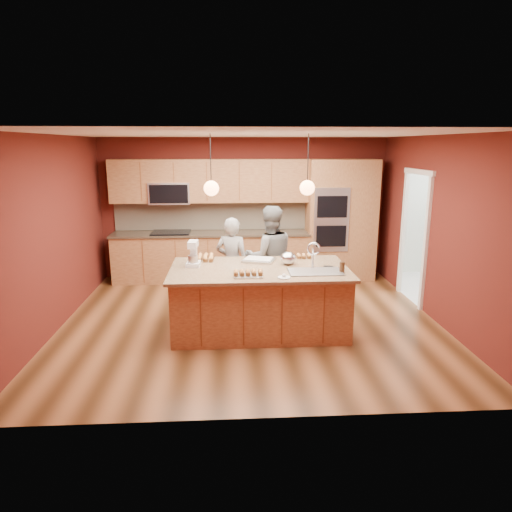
{
  "coord_description": "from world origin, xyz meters",
  "views": [
    {
      "loc": [
        -0.31,
        -6.38,
        2.55
      ],
      "look_at": [
        0.07,
        -0.1,
        1.02
      ],
      "focal_mm": 32.0,
      "sensor_mm": 36.0,
      "label": 1
    }
  ],
  "objects": [
    {
      "name": "cupcakes_left",
      "position": [
        -0.7,
        0.18,
        0.94
      ],
      "size": [
        0.34,
        0.34,
        0.08
      ],
      "primitive_type": null,
      "color": "#CF8B48",
      "rests_on": "island"
    },
    {
      "name": "phone",
      "position": [
        1.07,
        -0.32,
        0.91
      ],
      "size": [
        0.14,
        0.1,
        0.01
      ],
      "primitive_type": "cube",
      "rotation": [
        0.0,
        0.0,
        -0.23
      ],
      "color": "black",
      "rests_on": "island"
    },
    {
      "name": "island",
      "position": [
        0.12,
        -0.32,
        0.46
      ],
      "size": [
        2.45,
        1.37,
        1.28
      ],
      "color": "brown",
      "rests_on": "floor"
    },
    {
      "name": "wall_right",
      "position": [
        2.75,
        0.0,
        1.35
      ],
      "size": [
        0.0,
        5.0,
        5.0
      ],
      "primitive_type": "plane",
      "rotation": [
        1.57,
        0.0,
        -1.57
      ],
      "color": "#511812",
      "rests_on": "ground"
    },
    {
      "name": "stand_mixer",
      "position": [
        -0.81,
        -0.13,
        1.05
      ],
      "size": [
        0.2,
        0.27,
        0.35
      ],
      "rotation": [
        0.0,
        0.0,
        -0.08
      ],
      "color": "white",
      "rests_on": "island"
    },
    {
      "name": "mixing_bowl",
      "position": [
        0.53,
        -0.15,
        0.99
      ],
      "size": [
        0.22,
        0.22,
        0.19
      ],
      "primitive_type": "ellipsoid",
      "color": "silver",
      "rests_on": "island"
    },
    {
      "name": "pendant_left",
      "position": [
        -0.53,
        -0.32,
        2.0
      ],
      "size": [
        0.2,
        0.2,
        0.8
      ],
      "color": "black",
      "rests_on": "ceiling"
    },
    {
      "name": "doorway_trim",
      "position": [
        2.73,
        0.8,
        1.05
      ],
      "size": [
        0.08,
        1.11,
        2.2
      ],
      "primitive_type": null,
      "color": "white",
      "rests_on": "wall_right"
    },
    {
      "name": "oven_column",
      "position": [
        1.85,
        2.19,
        1.15
      ],
      "size": [
        1.3,
        0.62,
        2.3
      ],
      "color": "brown",
      "rests_on": "floor"
    },
    {
      "name": "person_left",
      "position": [
        -0.26,
        0.62,
        0.73
      ],
      "size": [
        0.62,
        0.51,
        1.47
      ],
      "primitive_type": "imported",
      "rotation": [
        0.0,
        0.0,
        2.81
      ],
      "color": "black",
      "rests_on": "floor"
    },
    {
      "name": "cooling_rack",
      "position": [
        -0.06,
        -0.72,
        0.91
      ],
      "size": [
        0.37,
        0.27,
        0.02
      ],
      "primitive_type": "cube",
      "rotation": [
        0.0,
        0.0,
        -0.01
      ],
      "color": "silver",
      "rests_on": "island"
    },
    {
      "name": "person_right",
      "position": [
        0.33,
        0.62,
        0.82
      ],
      "size": [
        0.86,
        0.71,
        1.64
      ],
      "primitive_type": "imported",
      "rotation": [
        0.0,
        0.0,
        3.25
      ],
      "color": "slate",
      "rests_on": "floor"
    },
    {
      "name": "wall_left",
      "position": [
        -2.75,
        0.0,
        1.35
      ],
      "size": [
        0.0,
        5.0,
        5.0
      ],
      "primitive_type": "plane",
      "rotation": [
        1.57,
        0.0,
        1.57
      ],
      "color": "#511812",
      "rests_on": "ground"
    },
    {
      "name": "plate",
      "position": [
        0.39,
        -0.83,
        0.91
      ],
      "size": [
        0.16,
        0.16,
        0.01
      ],
      "primitive_type": "cylinder",
      "color": "silver",
      "rests_on": "island"
    },
    {
      "name": "cupcakes_right",
      "position": [
        0.81,
        0.2,
        0.94
      ],
      "size": [
        0.23,
        0.15,
        0.07
      ],
      "primitive_type": null,
      "color": "#CF8B48",
      "rests_on": "island"
    },
    {
      "name": "pendant_right",
      "position": [
        0.75,
        -0.32,
        2.0
      ],
      "size": [
        0.2,
        0.2,
        0.8
      ],
      "color": "black",
      "rests_on": "ceiling"
    },
    {
      "name": "floor",
      "position": [
        0.0,
        0.0,
        0.0
      ],
      "size": [
        5.5,
        5.5,
        0.0
      ],
      "primitive_type": "plane",
      "color": "#402511",
      "rests_on": "ground"
    },
    {
      "name": "ceiling",
      "position": [
        0.0,
        0.0,
        2.7
      ],
      "size": [
        5.5,
        5.5,
        0.0
      ],
      "primitive_type": "plane",
      "rotation": [
        3.14,
        0.0,
        0.0
      ],
      "color": "white",
      "rests_on": "ground"
    },
    {
      "name": "wall_front",
      "position": [
        0.0,
        -2.5,
        1.35
      ],
      "size": [
        5.5,
        0.0,
        5.5
      ],
      "primitive_type": "plane",
      "rotation": [
        -1.57,
        0.0,
        0.0
      ],
      "color": "#511812",
      "rests_on": "ground"
    },
    {
      "name": "sheet_cake",
      "position": [
        0.12,
        0.05,
        0.93
      ],
      "size": [
        0.52,
        0.45,
        0.05
      ],
      "rotation": [
        0.0,
        0.0,
        -0.34
      ],
      "color": "silver",
      "rests_on": "island"
    },
    {
      "name": "cupcakes_rack",
      "position": [
        -0.07,
        -0.73,
        0.96
      ],
      "size": [
        0.4,
        0.16,
        0.07
      ],
      "primitive_type": null,
      "color": "#CF8B48",
      "rests_on": "island"
    },
    {
      "name": "tumbler",
      "position": [
        1.19,
        -0.59,
        0.97
      ],
      "size": [
        0.07,
        0.07,
        0.14
      ],
      "primitive_type": "cylinder",
      "color": "#3E2514",
      "rests_on": "island"
    },
    {
      "name": "wall_back",
      "position": [
        0.0,
        2.5,
        1.35
      ],
      "size": [
        5.5,
        0.0,
        5.5
      ],
      "primitive_type": "plane",
      "rotation": [
        1.57,
        0.0,
        0.0
      ],
      "color": "#511812",
      "rests_on": "ground"
    },
    {
      "name": "washer",
      "position": [
        4.21,
        0.84,
        0.48
      ],
      "size": [
        0.75,
        0.76,
        0.95
      ],
      "primitive_type": "cube",
      "rotation": [
        0.0,
        0.0,
        -0.31
      ],
      "color": "white",
      "rests_on": "floor"
    },
    {
      "name": "laundry_room",
      "position": [
        4.35,
        1.2,
        1.95
      ],
      "size": [
        2.6,
        2.7,
        2.7
      ],
      "color": "silver",
      "rests_on": "ground"
    },
    {
      "name": "cabinet_run",
      "position": [
        -0.68,
        2.25,
        0.98
      ],
      "size": [
        3.74,
        0.64,
        2.3
      ],
      "color": "brown",
      "rests_on": "floor"
    },
    {
      "name": "dryer",
      "position": [
        4.19,
        1.48,
        0.55
      ],
      "size": [
        0.8,
        0.82,
        1.09
      ],
      "primitive_type": "cube",
      "rotation": [
        0.0,
        0.0,
        -0.2
      ],
      "color": "white",
      "rests_on": "floor"
    }
  ]
}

